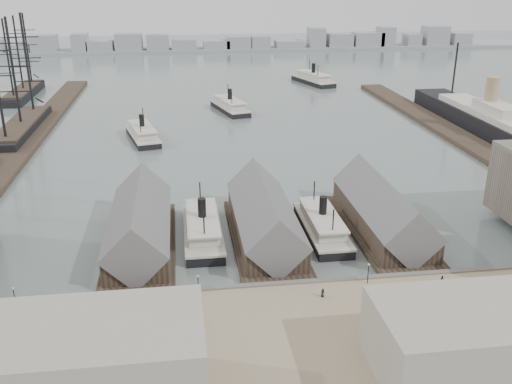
{
  "coord_description": "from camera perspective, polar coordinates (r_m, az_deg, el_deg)",
  "views": [
    {
      "loc": [
        -16.7,
        -92.32,
        53.81
      ],
      "look_at": [
        0.0,
        30.0,
        6.0
      ],
      "focal_mm": 40.0,
      "sensor_mm": 36.0,
      "label": 1
    }
  ],
  "objects": [
    {
      "name": "ground",
      "position": [
        108.16,
        2.17,
        -8.68
      ],
      "size": [
        900.0,
        900.0,
        0.0
      ],
      "primitive_type": "plane",
      "color": "#54615F",
      "rests_on": "ground"
    },
    {
      "name": "quay",
      "position": [
        91.09,
        4.39,
        -14.33
      ],
      "size": [
        180.0,
        30.0,
        2.0
      ],
      "primitive_type": "cube",
      "color": "#89785C",
      "rests_on": "ground"
    },
    {
      "name": "seawall",
      "position": [
        103.16,
        2.68,
        -9.55
      ],
      "size": [
        180.0,
        1.2,
        2.3
      ],
      "primitive_type": "cube",
      "color": "#59544C",
      "rests_on": "ground"
    },
    {
      "name": "west_wharf",
      "position": [
        205.99,
        -21.98,
        4.7
      ],
      "size": [
        10.0,
        220.0,
        1.6
      ],
      "primitive_type": "cube",
      "color": "#2D231C",
      "rests_on": "ground"
    },
    {
      "name": "east_wharf",
      "position": [
        212.18,
        19.12,
        5.52
      ],
      "size": [
        10.0,
        180.0,
        1.6
      ],
      "primitive_type": "cube",
      "color": "#2D231C",
      "rests_on": "ground"
    },
    {
      "name": "ferry_shed_west",
      "position": [
        120.12,
        -11.54,
        -3.45
      ],
      "size": [
        14.0,
        42.0,
        12.6
      ],
      "color": "#2D231C",
      "rests_on": "ground"
    },
    {
      "name": "ferry_shed_center",
      "position": [
        120.92,
        0.84,
        -2.83
      ],
      "size": [
        14.0,
        42.0,
        12.6
      ],
      "color": "#2D231C",
      "rests_on": "ground"
    },
    {
      "name": "ferry_shed_east",
      "position": [
        127.14,
        12.52,
        -2.12
      ],
      "size": [
        14.0,
        42.0,
        12.6
      ],
      "color": "#2D231C",
      "rests_on": "ground"
    },
    {
      "name": "street_bldg_center",
      "position": [
        84.71,
        20.05,
        -13.85
      ],
      "size": [
        24.0,
        16.0,
        10.0
      ],
      "primitive_type": "cube",
      "color": "gray",
      "rests_on": "quay"
    },
    {
      "name": "street_bldg_west",
      "position": [
        76.9,
        -16.82,
        -16.45
      ],
      "size": [
        30.0,
        16.0,
        12.0
      ],
      "primitive_type": "cube",
      "color": "gray",
      "rests_on": "quay"
    },
    {
      "name": "lamp_post_far_w",
      "position": [
        102.43,
        -23.06,
        -9.35
      ],
      "size": [
        0.44,
        0.44,
        3.92
      ],
      "color": "black",
      "rests_on": "quay"
    },
    {
      "name": "lamp_post_near_w",
      "position": [
        98.45,
        -5.82,
        -8.86
      ],
      "size": [
        0.44,
        0.44,
        3.92
      ],
      "color": "black",
      "rests_on": "quay"
    },
    {
      "name": "lamp_post_near_e",
      "position": [
        103.42,
        11.18,
        -7.62
      ],
      "size": [
        0.44,
        0.44,
        3.92
      ],
      "color": "black",
      "rests_on": "quay"
    },
    {
      "name": "far_shore",
      "position": [
        429.62,
        -5.96,
        14.39
      ],
      "size": [
        500.0,
        40.0,
        15.72
      ],
      "color": "gray",
      "rests_on": "ground"
    },
    {
      "name": "ferry_docked_west",
      "position": [
        123.48,
        -5.36,
        -3.61
      ],
      "size": [
        8.08,
        26.94,
        9.62
      ],
      "color": "black",
      "rests_on": "ground"
    },
    {
      "name": "ferry_docked_east",
      "position": [
        125.55,
        6.63,
        -3.27
      ],
      "size": [
        7.79,
        25.98,
        9.28
      ],
      "color": "black",
      "rests_on": "ground"
    },
    {
      "name": "ferry_open_near",
      "position": [
        199.27,
        -11.26,
        5.75
      ],
      "size": [
        13.64,
        27.36,
        9.38
      ],
      "rotation": [
        0.0,
        0.0,
        0.23
      ],
      "color": "black",
      "rests_on": "ground"
    },
    {
      "name": "ferry_open_mid",
      "position": [
        237.24,
        -2.62,
        8.61
      ],
      "size": [
        15.06,
        28.75,
        9.84
      ],
      "rotation": [
        0.0,
        0.0,
        0.26
      ],
      "color": "black",
      "rests_on": "ground"
    },
    {
      "name": "ferry_open_far",
      "position": [
        299.62,
        5.74,
        11.22
      ],
      "size": [
        18.06,
        31.88,
        10.91
      ],
      "rotation": [
        0.0,
        0.0,
        0.31
      ],
      "color": "black",
      "rests_on": "ground"
    },
    {
      "name": "sailing_ship_mid",
      "position": [
        218.98,
        -22.4,
        6.12
      ],
      "size": [
        9.75,
        56.33,
        40.08
      ],
      "color": "black",
      "rests_on": "ground"
    },
    {
      "name": "sailing_ship_far",
      "position": [
        286.22,
        -22.21,
        9.32
      ],
      "size": [
        8.75,
        48.63,
        35.99
      ],
      "color": "black",
      "rests_on": "ground"
    },
    {
      "name": "ocean_steamer",
      "position": [
        220.43,
        22.18,
        6.61
      ],
      "size": [
        13.54,
        98.95,
        19.79
      ],
      "color": "black",
      "rests_on": "ground"
    },
    {
      "name": "horse_cart_left",
      "position": [
        95.6,
        -14.22,
        -11.8
      ],
      "size": [
        4.75,
        1.87,
        1.61
      ],
      "rotation": [
        0.0,
        0.0,
        1.47
      ],
      "color": "black",
      "rests_on": "quay"
    },
    {
      "name": "horse_cart_center",
      "position": [
        92.27,
        -6.54,
        -12.57
      ],
      "size": [
        4.89,
        1.84,
        1.48
      ],
      "rotation": [
        0.0,
        0.0,
        1.71
      ],
      "color": "black",
      "rests_on": "quay"
    },
    {
      "name": "horse_cart_right",
      "position": [
        91.43,
        16.43,
        -13.69
      ],
      "size": [
        4.72,
        1.89,
        1.73
      ],
      "rotation": [
        0.0,
        0.0,
        1.63
      ],
      "color": "black",
      "rests_on": "quay"
    },
    {
      "name": "pedestrian_1",
      "position": [
        94.29,
        -20.42,
        -13.03
      ],
      "size": [
        1.07,
        1.11,
        1.8
      ],
      "primitive_type": "imported",
      "rotation": [
        0.0,
        0.0,
        0.93
      ],
      "color": "black",
      "rests_on": "quay"
    },
    {
      "name": "pedestrian_2",
      "position": [
        97.81,
        -7.23,
        -10.38
      ],
      "size": [
        1.32,
        1.01,
        1.8
      ],
      "primitive_type": "imported",
      "rotation": [
        0.0,
        0.0,
        3.47
      ],
      "color": "black",
      "rests_on": "quay"
    },
    {
      "name": "pedestrian_3",
      "position": [
        84.01,
        -10.76,
        -16.58
      ],
      "size": [
        1.05,
        0.46,
        1.78
      ],
      "primitive_type": "imported",
      "rotation": [
        0.0,
        0.0,
        6.26
      ],
      "color": "black",
      "rests_on": "quay"
    },
    {
      "name": "pedestrian_4",
      "position": [
        99.11,
        6.69,
        -9.98
      ],
      "size": [
        0.88,
        0.71,
        1.57
      ],
      "primitive_type": "imported",
      "rotation": [
        0.0,
        0.0,
        0.32
      ],
      "color": "black",
      "rests_on": "quay"
    },
    {
      "name": "pedestrian_5",
      "position": [
        96.32,
        12.13,
        -11.3
      ],
      "size": [
        0.7,
        0.56,
        1.72
      ],
      "primitive_type": "imported",
      "rotation": [
        0.0,
        0.0,
        0.18
      ],
      "color": "black",
      "rests_on": "quay"
    },
    {
      "name": "pedestrian_6",
      "position": [
        107.0,
        18.12,
        -8.4
      ],
      "size": [
        1.0,
        0.85,
        1.8
      ],
      "primitive_type": "imported",
      "rotation": [
        0.0,
        0.0,
        0.21
      ],
      "color": "black",
      "rests_on": "quay"
    }
  ]
}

